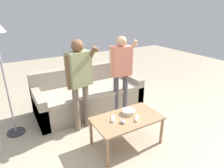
{
  "coord_description": "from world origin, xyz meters",
  "views": [
    {
      "loc": [
        -1.39,
        -1.96,
        1.91
      ],
      "look_at": [
        -0.02,
        0.39,
        0.83
      ],
      "focal_mm": 30.91,
      "sensor_mm": 36.0,
      "label": 1
    }
  ],
  "objects_px": {
    "couch": "(88,95)",
    "coffee_table": "(127,121)",
    "snack_bowl": "(128,112)",
    "game_remote_wand_near": "(113,119)",
    "player_right": "(121,67)",
    "game_remote_nunchuk": "(123,121)",
    "player_left": "(79,76)",
    "game_remote_wand_far": "(137,118)"
  },
  "relations": [
    {
      "from": "coffee_table",
      "to": "player_left",
      "type": "relative_size",
      "value": 0.66
    },
    {
      "from": "game_remote_nunchuk",
      "to": "game_remote_wand_near",
      "type": "distance_m",
      "value": 0.16
    },
    {
      "from": "coffee_table",
      "to": "snack_bowl",
      "type": "height_order",
      "value": "snack_bowl"
    },
    {
      "from": "couch",
      "to": "player_right",
      "type": "distance_m",
      "value": 0.92
    },
    {
      "from": "couch",
      "to": "game_remote_wand_near",
      "type": "bearing_deg",
      "value": -97.76
    },
    {
      "from": "coffee_table",
      "to": "game_remote_wand_far",
      "type": "bearing_deg",
      "value": -45.96
    },
    {
      "from": "couch",
      "to": "game_remote_wand_near",
      "type": "height_order",
      "value": "couch"
    },
    {
      "from": "couch",
      "to": "game_remote_nunchuk",
      "type": "xyz_separation_m",
      "value": [
        -0.09,
        -1.4,
        0.19
      ]
    },
    {
      "from": "snack_bowl",
      "to": "game_remote_wand_far",
      "type": "bearing_deg",
      "value": -86.28
    },
    {
      "from": "game_remote_wand_far",
      "to": "coffee_table",
      "type": "bearing_deg",
      "value": 134.04
    },
    {
      "from": "coffee_table",
      "to": "player_left",
      "type": "height_order",
      "value": "player_left"
    },
    {
      "from": "player_left",
      "to": "game_remote_wand_near",
      "type": "distance_m",
      "value": 0.84
    },
    {
      "from": "game_remote_nunchuk",
      "to": "player_left",
      "type": "xyz_separation_m",
      "value": [
        -0.29,
        0.8,
        0.47
      ]
    },
    {
      "from": "game_remote_wand_near",
      "to": "player_right",
      "type": "bearing_deg",
      "value": 51.17
    },
    {
      "from": "game_remote_wand_near",
      "to": "player_left",
      "type": "bearing_deg",
      "value": 107.52
    },
    {
      "from": "player_left",
      "to": "couch",
      "type": "bearing_deg",
      "value": 57.51
    },
    {
      "from": "game_remote_nunchuk",
      "to": "player_right",
      "type": "bearing_deg",
      "value": 58.93
    },
    {
      "from": "game_remote_wand_near",
      "to": "game_remote_nunchuk",
      "type": "bearing_deg",
      "value": -60.8
    },
    {
      "from": "couch",
      "to": "game_remote_wand_far",
      "type": "bearing_deg",
      "value": -84.9
    },
    {
      "from": "game_remote_wand_near",
      "to": "coffee_table",
      "type": "bearing_deg",
      "value": -15.95
    },
    {
      "from": "coffee_table",
      "to": "game_remote_nunchuk",
      "type": "xyz_separation_m",
      "value": [
        -0.12,
        -0.08,
        0.08
      ]
    },
    {
      "from": "snack_bowl",
      "to": "player_right",
      "type": "distance_m",
      "value": 0.94
    },
    {
      "from": "player_right",
      "to": "game_remote_wand_near",
      "type": "height_order",
      "value": "player_right"
    },
    {
      "from": "coffee_table",
      "to": "game_remote_wand_near",
      "type": "bearing_deg",
      "value": 164.05
    },
    {
      "from": "couch",
      "to": "player_right",
      "type": "height_order",
      "value": "player_right"
    },
    {
      "from": "player_right",
      "to": "game_remote_nunchuk",
      "type": "bearing_deg",
      "value": -121.07
    },
    {
      "from": "coffee_table",
      "to": "player_right",
      "type": "bearing_deg",
      "value": 62.77
    },
    {
      "from": "couch",
      "to": "game_remote_wand_far",
      "type": "distance_m",
      "value": 1.43
    },
    {
      "from": "coffee_table",
      "to": "snack_bowl",
      "type": "xyz_separation_m",
      "value": [
        0.09,
        0.09,
        0.09
      ]
    },
    {
      "from": "coffee_table",
      "to": "game_remote_wand_far",
      "type": "relative_size",
      "value": 7.37
    },
    {
      "from": "player_right",
      "to": "player_left",
      "type": "relative_size",
      "value": 0.98
    },
    {
      "from": "couch",
      "to": "game_remote_wand_far",
      "type": "height_order",
      "value": "couch"
    },
    {
      "from": "couch",
      "to": "player_left",
      "type": "relative_size",
      "value": 1.37
    },
    {
      "from": "game_remote_nunchuk",
      "to": "game_remote_wand_far",
      "type": "bearing_deg",
      "value": -5.66
    },
    {
      "from": "snack_bowl",
      "to": "game_remote_wand_near",
      "type": "bearing_deg",
      "value": -173.59
    },
    {
      "from": "couch",
      "to": "player_right",
      "type": "bearing_deg",
      "value": -45.61
    },
    {
      "from": "couch",
      "to": "coffee_table",
      "type": "distance_m",
      "value": 1.32
    },
    {
      "from": "couch",
      "to": "coffee_table",
      "type": "bearing_deg",
      "value": -88.79
    },
    {
      "from": "coffee_table",
      "to": "game_remote_wand_far",
      "type": "height_order",
      "value": "game_remote_wand_far"
    },
    {
      "from": "game_remote_wand_near",
      "to": "game_remote_wand_far",
      "type": "relative_size",
      "value": 1.09
    },
    {
      "from": "player_left",
      "to": "game_remote_wand_near",
      "type": "xyz_separation_m",
      "value": [
        0.21,
        -0.66,
        -0.48
      ]
    },
    {
      "from": "player_left",
      "to": "player_right",
      "type": "bearing_deg",
      "value": 8.46
    }
  ]
}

